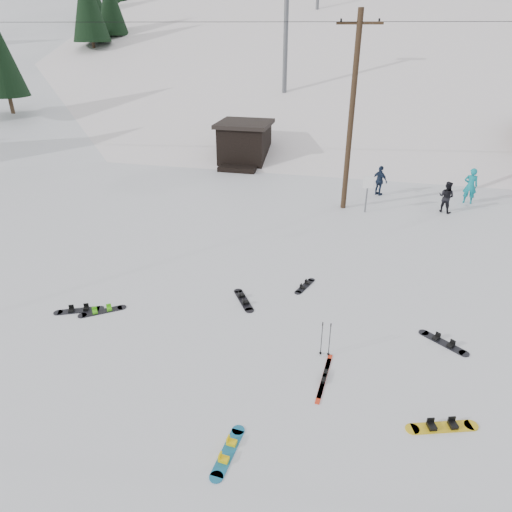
# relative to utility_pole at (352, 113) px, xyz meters

# --- Properties ---
(ground) EXTENTS (200.00, 200.00, 0.00)m
(ground) POSITION_rel_utility_pole_xyz_m (-2.00, -14.00, -4.68)
(ground) COLOR white
(ground) RESTS_ON ground
(ski_slope) EXTENTS (60.00, 85.24, 65.97)m
(ski_slope) POSITION_rel_utility_pole_xyz_m (-2.00, 41.00, -16.68)
(ski_slope) COLOR white
(ski_slope) RESTS_ON ground
(ridge_left) EXTENTS (47.54, 95.03, 58.38)m
(ridge_left) POSITION_rel_utility_pole_xyz_m (-38.00, 34.00, -15.68)
(ridge_left) COLOR white
(ridge_left) RESTS_ON ground
(treeline_left) EXTENTS (20.00, 64.00, 10.00)m
(treeline_left) POSITION_rel_utility_pole_xyz_m (-36.00, 26.00, -4.68)
(treeline_left) COLOR black
(treeline_left) RESTS_ON ground
(treeline_crest) EXTENTS (50.00, 6.00, 10.00)m
(treeline_crest) POSITION_rel_utility_pole_xyz_m (-2.00, 72.00, -4.68)
(treeline_crest) COLOR black
(treeline_crest) RESTS_ON ski_slope
(utility_pole) EXTENTS (2.00, 0.26, 9.00)m
(utility_pole) POSITION_rel_utility_pole_xyz_m (0.00, 0.00, 0.00)
(utility_pole) COLOR #3A2819
(utility_pole) RESTS_ON ground
(trail_sign) EXTENTS (0.50, 0.09, 1.85)m
(trail_sign) POSITION_rel_utility_pole_xyz_m (1.10, -0.42, -3.41)
(trail_sign) COLOR #595B60
(trail_sign) RESTS_ON ground
(lift_hut) EXTENTS (3.40, 4.10, 2.75)m
(lift_hut) POSITION_rel_utility_pole_xyz_m (-7.00, 6.94, -3.32)
(lift_hut) COLOR black
(lift_hut) RESTS_ON ground
(lift_tower_near) EXTENTS (2.20, 0.36, 8.00)m
(lift_tower_near) POSITION_rel_utility_pole_xyz_m (-6.00, 16.00, 3.18)
(lift_tower_near) COLOR #595B60
(lift_tower_near) RESTS_ON ski_slope
(hero_snowboard) EXTENTS (0.41, 1.57, 0.11)m
(hero_snowboard) POSITION_rel_utility_pole_xyz_m (-1.47, -15.78, -4.65)
(hero_snowboard) COLOR #18709C
(hero_snowboard) RESTS_ON ground
(hero_skis) EXTENTS (0.27, 1.96, 0.10)m
(hero_skis) POSITION_rel_utility_pole_xyz_m (0.33, -12.94, -4.65)
(hero_skis) COLOR red
(hero_skis) RESTS_ON ground
(ski_poles) EXTENTS (0.30, 0.08, 1.09)m
(ski_poles) POSITION_rel_utility_pole_xyz_m (0.24, -11.99, -4.12)
(ski_poles) COLOR black
(ski_poles) RESTS_ON ground
(board_scatter_a) EXTENTS (1.47, 0.82, 0.11)m
(board_scatter_a) POSITION_rel_utility_pole_xyz_m (-7.75, -11.59, -4.65)
(board_scatter_a) COLOR black
(board_scatter_a) RESTS_ON ground
(board_scatter_b) EXTENTS (0.98, 1.38, 0.11)m
(board_scatter_b) POSITION_rel_utility_pole_xyz_m (-2.69, -9.76, -4.65)
(board_scatter_b) COLOR black
(board_scatter_b) RESTS_ON ground
(board_scatter_c) EXTENTS (1.29, 1.01, 0.11)m
(board_scatter_c) POSITION_rel_utility_pole_xyz_m (-6.98, -11.46, -4.65)
(board_scatter_c) COLOR black
(board_scatter_c) RESTS_ON ground
(board_scatter_d) EXTENTS (1.32, 1.07, 0.11)m
(board_scatter_d) POSITION_rel_utility_pole_xyz_m (3.56, -10.65, -4.65)
(board_scatter_d) COLOR black
(board_scatter_d) RESTS_ON ground
(board_scatter_e) EXTENTS (1.65, 0.75, 0.12)m
(board_scatter_e) POSITION_rel_utility_pole_xyz_m (3.13, -13.98, -4.65)
(board_scatter_e) COLOR yellow
(board_scatter_e) RESTS_ON ground
(board_scatter_f) EXTENTS (0.59, 1.24, 0.09)m
(board_scatter_f) POSITION_rel_utility_pole_xyz_m (-0.81, -8.34, -4.66)
(board_scatter_f) COLOR black
(board_scatter_f) RESTS_ON ground
(skier_teal) EXTENTS (0.74, 0.54, 1.86)m
(skier_teal) POSITION_rel_utility_pole_xyz_m (6.27, 2.18, -3.75)
(skier_teal) COLOR #0E828F
(skier_teal) RESTS_ON ground
(skier_dark) EXTENTS (0.95, 0.90, 1.56)m
(skier_dark) POSITION_rel_utility_pole_xyz_m (4.92, 0.55, -3.90)
(skier_dark) COLOR black
(skier_dark) RESTS_ON ground
(skier_navy) EXTENTS (0.98, 0.91, 1.61)m
(skier_navy) POSITION_rel_utility_pole_xyz_m (1.75, 2.42, -3.87)
(skier_navy) COLOR #162239
(skier_navy) RESTS_ON ground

